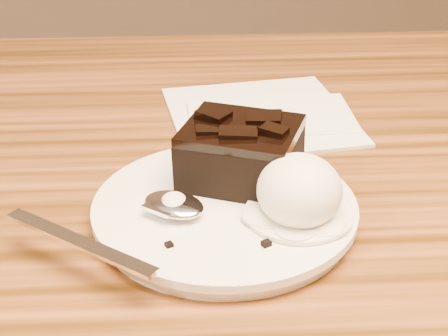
{
  "coord_description": "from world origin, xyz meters",
  "views": [
    {
      "loc": [
        -0.07,
        -0.48,
        1.04
      ],
      "look_at": [
        -0.05,
        -0.03,
        0.79
      ],
      "focal_mm": 56.34,
      "sensor_mm": 36.0,
      "label": 1
    }
  ],
  "objects": [
    {
      "name": "melt_puddle",
      "position": [
        0.01,
        -0.06,
        0.77
      ],
      "size": [
        0.08,
        0.08,
        0.0
      ],
      "primitive_type": "cylinder",
      "color": "silver",
      "rests_on": "plate"
    },
    {
      "name": "napkin",
      "position": [
        -0.0,
        0.14,
        0.75
      ],
      "size": [
        0.19,
        0.19,
        0.01
      ],
      "primitive_type": "cube",
      "rotation": [
        0.0,
        0.0,
        0.16
      ],
      "color": "white",
      "rests_on": "dining_table"
    },
    {
      "name": "spoon",
      "position": [
        -0.08,
        -0.05,
        0.77
      ],
      "size": [
        0.17,
        0.14,
        0.01
      ],
      "primitive_type": null,
      "rotation": [
        0.0,
        0.0,
        0.93
      ],
      "color": "silver",
      "rests_on": "plate"
    },
    {
      "name": "crumb_a",
      "position": [
        -0.02,
        -0.1,
        0.77
      ],
      "size": [
        0.01,
        0.01,
        0.0
      ],
      "primitive_type": "cube",
      "rotation": [
        0.0,
        0.0,
        0.52
      ],
      "color": "black",
      "rests_on": "plate"
    },
    {
      "name": "plate",
      "position": [
        -0.05,
        -0.04,
        0.76
      ],
      "size": [
        0.2,
        0.2,
        0.02
      ],
      "primitive_type": "cylinder",
      "color": "white",
      "rests_on": "dining_table"
    },
    {
      "name": "ice_cream_scoop",
      "position": [
        0.01,
        -0.06,
        0.79
      ],
      "size": [
        0.06,
        0.06,
        0.05
      ],
      "primitive_type": "ellipsoid",
      "color": "white",
      "rests_on": "plate"
    },
    {
      "name": "crumb_b",
      "position": [
        -0.09,
        -0.09,
        0.77
      ],
      "size": [
        0.01,
        0.01,
        0.0
      ],
      "primitive_type": "cube",
      "rotation": [
        0.0,
        0.0,
        0.47
      ],
      "color": "black",
      "rests_on": "plate"
    },
    {
      "name": "brownie",
      "position": [
        -0.03,
        -0.0,
        0.79
      ],
      "size": [
        0.1,
        0.1,
        0.04
      ],
      "primitive_type": "cube",
      "rotation": [
        0.0,
        0.0,
        -0.37
      ],
      "color": "black",
      "rests_on": "plate"
    }
  ]
}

